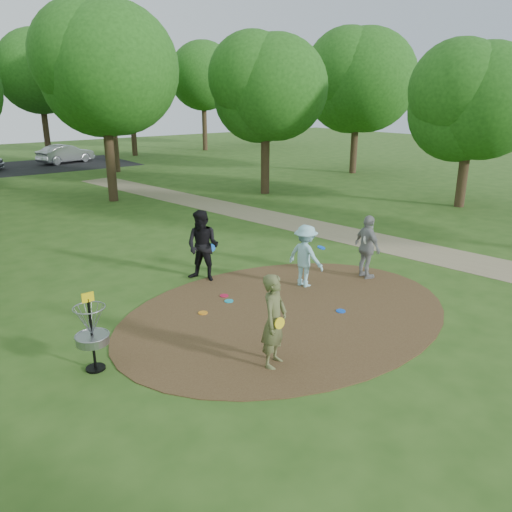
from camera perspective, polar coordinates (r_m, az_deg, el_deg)
ground at (r=11.82m, az=3.60°, el=-6.50°), size 100.00×100.00×0.00m
dirt_clearing at (r=11.82m, az=3.60°, el=-6.46°), size 8.40×8.40×0.02m
footpath at (r=17.65m, az=15.24°, el=1.24°), size 7.55×39.89×0.01m
parking_lot at (r=39.42m, az=-24.46°, el=9.25°), size 14.00×8.00×0.01m
player_observer_with_disc at (r=9.28m, az=2.10°, el=-7.43°), size 0.79×0.70×1.82m
player_throwing_with_disc at (r=13.19m, az=5.67°, el=-0.00°), size 1.09×1.17×1.68m
player_walking_with_disc at (r=13.60m, az=-6.08°, el=1.14°), size 1.13×1.20×1.96m
player_waiting_with_disc at (r=14.04m, az=12.60°, el=0.99°), size 0.68×1.12×1.79m
disc_ground_cyan at (r=12.39m, az=-3.12°, el=-5.16°), size 0.22×0.22×0.02m
disc_ground_blue at (r=11.99m, az=9.66°, el=-6.22°), size 0.22×0.22×0.02m
disc_ground_red at (r=12.72m, az=-3.66°, el=-4.54°), size 0.22×0.22×0.02m
car_right at (r=40.65m, az=-20.91°, el=10.85°), size 4.38×2.54×1.37m
disc_ground_orange at (r=11.79m, az=-6.08°, el=-6.48°), size 0.22×0.22×0.02m
disc_golf_basket at (r=9.62m, az=-18.33°, el=-7.67°), size 0.63×0.63×1.54m
tree_ring at (r=20.23m, az=-7.62°, el=18.85°), size 37.39×45.14×9.01m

